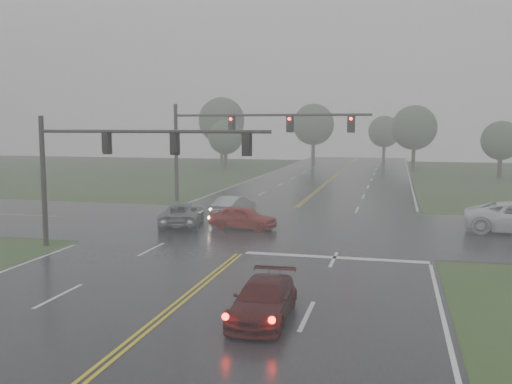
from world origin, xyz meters
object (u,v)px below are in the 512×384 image
(car_grey, at_px, (182,226))
(sedan_red, at_px, (243,229))
(sedan_maroon, at_px, (263,319))
(signal_gantry_far, at_px, (235,133))
(sedan_silver, at_px, (234,216))
(signal_gantry_near, at_px, (109,156))

(car_grey, bearing_deg, sedan_red, 162.92)
(sedan_maroon, xyz_separation_m, car_grey, (-8.69, 15.42, 0.00))
(sedan_red, relative_size, car_grey, 0.79)
(sedan_maroon, height_order, car_grey, car_grey)
(sedan_maroon, xyz_separation_m, signal_gantry_far, (-8.44, 26.36, 5.57))
(sedan_silver, relative_size, signal_gantry_near, 0.35)
(sedan_maroon, height_order, sedan_silver, sedan_silver)
(sedan_maroon, distance_m, signal_gantry_near, 13.62)
(sedan_red, relative_size, sedan_silver, 0.96)
(sedan_maroon, relative_size, car_grey, 0.84)
(sedan_red, bearing_deg, signal_gantry_far, 26.75)
(car_grey, height_order, signal_gantry_near, signal_gantry_near)
(signal_gantry_far, bearing_deg, sedan_red, -71.73)
(sedan_red, distance_m, sedan_silver, 4.92)
(sedan_silver, distance_m, signal_gantry_near, 12.69)
(sedan_silver, xyz_separation_m, signal_gantry_far, (-1.84, 6.63, 5.57))
(sedan_maroon, xyz_separation_m, signal_gantry_near, (-9.72, 8.34, 4.65))
(sedan_red, height_order, signal_gantry_far, signal_gantry_far)
(sedan_red, height_order, car_grey, car_grey)
(sedan_maroon, distance_m, sedan_silver, 20.81)
(car_grey, bearing_deg, signal_gantry_near, 68.21)
(signal_gantry_near, xyz_separation_m, signal_gantry_far, (1.28, 18.02, 0.92))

